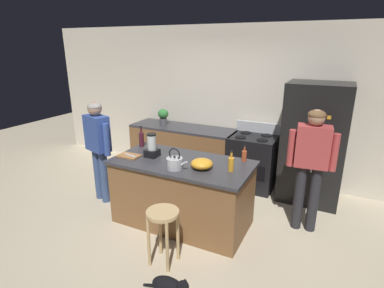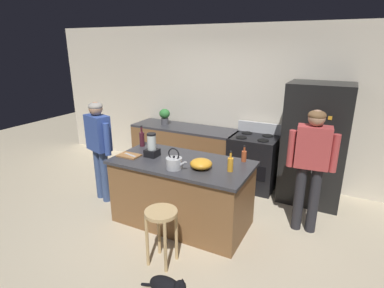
{
  "view_description": "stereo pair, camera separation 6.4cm",
  "coord_description": "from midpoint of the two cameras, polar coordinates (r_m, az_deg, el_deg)",
  "views": [
    {
      "loc": [
        1.76,
        -3.28,
        2.36
      ],
      "look_at": [
        0.0,
        0.3,
        1.06
      ],
      "focal_mm": 28.51,
      "sensor_mm": 36.0,
      "label": 1
    },
    {
      "loc": [
        1.82,
        -3.25,
        2.36
      ],
      "look_at": [
        0.0,
        0.3,
        1.06
      ],
      "focal_mm": 28.51,
      "sensor_mm": 36.0,
      "label": 2
    }
  ],
  "objects": [
    {
      "name": "ground_plane",
      "position": [
        4.41,
        -2.21,
        -14.27
      ],
      "size": [
        14.0,
        14.0,
        0.0
      ],
      "primitive_type": "plane",
      "color": "beige"
    },
    {
      "name": "back_wall",
      "position": [
        5.6,
        7.22,
        7.59
      ],
      "size": [
        8.0,
        0.1,
        2.7
      ],
      "primitive_type": "cube",
      "color": "beige",
      "rests_on": "ground_plane"
    },
    {
      "name": "kitchen_island",
      "position": [
        4.18,
        -2.29,
        -9.0
      ],
      "size": [
        1.84,
        0.93,
        0.91
      ],
      "color": "brown",
      "rests_on": "ground_plane"
    },
    {
      "name": "back_counter_run",
      "position": [
        5.79,
        -1.95,
        -1.13
      ],
      "size": [
        2.0,
        0.64,
        0.91
      ],
      "color": "brown",
      "rests_on": "ground_plane"
    },
    {
      "name": "refrigerator",
      "position": [
        4.98,
        21.42,
        0.06
      ],
      "size": [
        0.9,
        0.73,
        1.84
      ],
      "color": "black",
      "rests_on": "ground_plane"
    },
    {
      "name": "stove_range",
      "position": [
        5.3,
        10.84,
        -3.19
      ],
      "size": [
        0.76,
        0.65,
        1.09
      ],
      "color": "black",
      "rests_on": "ground_plane"
    },
    {
      "name": "person_by_island_left",
      "position": [
        4.82,
        -17.54,
        0.21
      ],
      "size": [
        0.59,
        0.33,
        1.57
      ],
      "color": "#384C7A",
      "rests_on": "ground_plane"
    },
    {
      "name": "person_by_sink_right",
      "position": [
        4.09,
        20.98,
        -2.74
      ],
      "size": [
        0.6,
        0.26,
        1.63
      ],
      "color": "#26262B",
      "rests_on": "ground_plane"
    },
    {
      "name": "bar_stool",
      "position": [
        3.44,
        -6.01,
        -14.49
      ],
      "size": [
        0.36,
        0.36,
        0.66
      ],
      "color": "tan",
      "rests_on": "ground_plane"
    },
    {
      "name": "cat",
      "position": [
        3.29,
        -4.78,
        -25.11
      ],
      "size": [
        0.52,
        0.18,
        0.26
      ],
      "color": "black",
      "rests_on": "ground_plane"
    },
    {
      "name": "potted_plant",
      "position": [
        5.82,
        -5.73,
        5.31
      ],
      "size": [
        0.2,
        0.2,
        0.3
      ],
      "color": "#4C4C51",
      "rests_on": "back_counter_run"
    },
    {
      "name": "blender_appliance",
      "position": [
        4.16,
        -7.95,
        -0.55
      ],
      "size": [
        0.17,
        0.17,
        0.32
      ],
      "color": "black",
      "rests_on": "kitchen_island"
    },
    {
      "name": "bottle_cooking_sauce",
      "position": [
        4.02,
        9.29,
        -2.13
      ],
      "size": [
        0.06,
        0.06,
        0.22
      ],
      "color": "#B24C26",
      "rests_on": "kitchen_island"
    },
    {
      "name": "bottle_wine",
      "position": [
        4.61,
        -9.84,
        0.95
      ],
      "size": [
        0.08,
        0.08,
        0.32
      ],
      "color": "#471923",
      "rests_on": "kitchen_island"
    },
    {
      "name": "bottle_soda",
      "position": [
        3.69,
        6.83,
        -3.69
      ],
      "size": [
        0.07,
        0.07,
        0.26
      ],
      "color": "orange",
      "rests_on": "kitchen_island"
    },
    {
      "name": "mixing_bowl",
      "position": [
        3.75,
        1.35,
        -3.72
      ],
      "size": [
        0.28,
        0.28,
        0.12
      ],
      "primitive_type": "ellipsoid",
      "color": "orange",
      "rests_on": "kitchen_island"
    },
    {
      "name": "tea_kettle",
      "position": [
        3.74,
        -3.75,
        -3.53
      ],
      "size": [
        0.28,
        0.2,
        0.27
      ],
      "color": "#B7BABF",
      "rests_on": "kitchen_island"
    },
    {
      "name": "cutting_board",
      "position": [
        4.25,
        -12.13,
        -2.18
      ],
      "size": [
        0.3,
        0.2,
        0.02
      ],
      "primitive_type": "cube",
      "color": "#9E6B3D",
      "rests_on": "kitchen_island"
    },
    {
      "name": "chef_knife",
      "position": [
        4.23,
        -11.93,
        -2.06
      ],
      "size": [
        0.22,
        0.09,
        0.01
      ],
      "primitive_type": "cube",
      "rotation": [
        0.0,
        0.0,
        -0.26
      ],
      "color": "#B7BABF",
      "rests_on": "cutting_board"
    }
  ]
}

